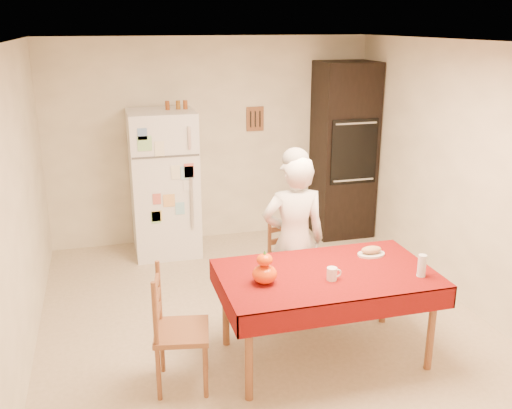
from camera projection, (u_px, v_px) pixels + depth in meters
name	position (u px, v px, depth m)	size (l,w,h in m)	color
floor	(261.00, 318.00, 5.36)	(4.50, 4.50, 0.00)	tan
room_shell	(261.00, 148.00, 4.87)	(4.02, 4.52, 2.51)	white
refrigerator	(164.00, 183.00, 6.66)	(0.75, 0.74, 1.70)	white
oven_cabinet	(344.00, 151.00, 7.20)	(0.70, 0.62, 2.20)	black
dining_table	(326.00, 280.00, 4.54)	(1.70, 1.00, 0.76)	brown
chair_far	(292.00, 264.00, 5.29)	(0.51, 0.49, 0.95)	brown
chair_left	(173.00, 325.00, 4.23)	(0.47, 0.48, 0.95)	brown
seated_woman	(294.00, 241.00, 5.08)	(0.58, 0.38, 1.58)	silver
coffee_mug	(332.00, 274.00, 4.37)	(0.08, 0.08, 0.10)	white
pumpkin_lower	(265.00, 274.00, 4.31)	(0.19, 0.19, 0.14)	#E24A05
pumpkin_upper	(265.00, 260.00, 4.27)	(0.12, 0.12, 0.09)	#C74E04
wine_glass	(422.00, 266.00, 4.42)	(0.07, 0.07, 0.18)	silver
bread_plate	(371.00, 254.00, 4.84)	(0.24, 0.24, 0.02)	silver
bread_loaf	(371.00, 250.00, 4.83)	(0.18, 0.10, 0.06)	#A1794F
spice_jar_left	(167.00, 105.00, 6.46)	(0.05, 0.05, 0.10)	brown
spice_jar_mid	(178.00, 105.00, 6.49)	(0.05, 0.05, 0.10)	brown
spice_jar_right	(185.00, 105.00, 6.51)	(0.05, 0.05, 0.10)	brown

